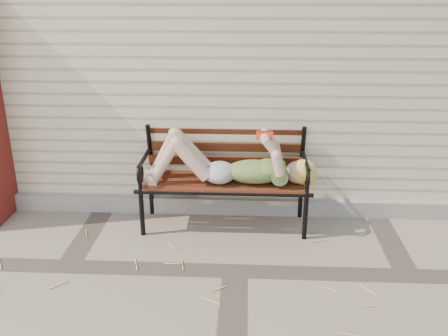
{
  "coord_description": "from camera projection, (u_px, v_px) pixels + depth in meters",
  "views": [
    {
      "loc": [
        0.08,
        -3.15,
        2.01
      ],
      "look_at": [
        -0.11,
        0.58,
        0.59
      ],
      "focal_mm": 40.0,
      "sensor_mm": 36.0,
      "label": 1
    }
  ],
  "objects": [
    {
      "name": "ground",
      "position": [
        235.0,
        271.0,
        3.65
      ],
      "size": [
        80.0,
        80.0,
        0.0
      ],
      "primitive_type": "plane",
      "color": "gray",
      "rests_on": "ground"
    },
    {
      "name": "house_wall",
      "position": [
        244.0,
        24.0,
        5.92
      ],
      "size": [
        8.0,
        4.0,
        3.0
      ],
      "primitive_type": "cube",
      "color": "beige",
      "rests_on": "ground"
    },
    {
      "name": "foundation_strip",
      "position": [
        239.0,
        206.0,
        4.53
      ],
      "size": [
        8.0,
        0.1,
        0.15
      ],
      "primitive_type": "cube",
      "color": "gray",
      "rests_on": "ground"
    },
    {
      "name": "garden_bench",
      "position": [
        225.0,
        162.0,
        4.23
      ],
      "size": [
        1.52,
        0.61,
        0.98
      ],
      "color": "black",
      "rests_on": "ground"
    },
    {
      "name": "reading_woman",
      "position": [
        226.0,
        163.0,
        4.1
      ],
      "size": [
        1.43,
        0.33,
        0.45
      ],
      "color": "#093942",
      "rests_on": "ground"
    },
    {
      "name": "straw_scatter",
      "position": [
        208.0,
        295.0,
        3.37
      ],
      "size": [
        2.71,
        1.69,
        0.01
      ],
      "color": "#D4C367",
      "rests_on": "ground"
    }
  ]
}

